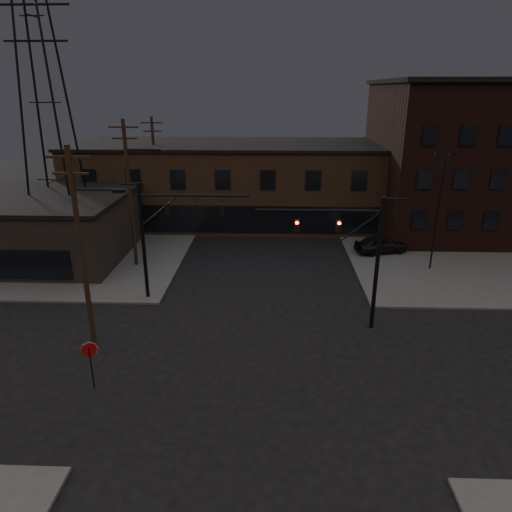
{
  "coord_description": "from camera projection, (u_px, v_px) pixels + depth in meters",
  "views": [
    {
      "loc": [
        0.44,
        -20.09,
        13.5
      ],
      "look_at": [
        -0.55,
        7.17,
        3.5
      ],
      "focal_mm": 32.0,
      "sensor_mm": 36.0,
      "label": 1
    }
  ],
  "objects": [
    {
      "name": "lot_light_b",
      "position": [
        490.0,
        189.0,
        38.79
      ],
      "size": [
        1.5,
        0.28,
        9.14
      ],
      "color": "black",
      "rests_on": "ground"
    },
    {
      "name": "utility_pole_far",
      "position": [
        155.0,
        170.0,
        46.32
      ],
      "size": [
        2.2,
        0.28,
        11.0
      ],
      "color": "black",
      "rests_on": "ground"
    },
    {
      "name": "stop_sign",
      "position": [
        90.0,
        354.0,
        21.29
      ],
      "size": [
        0.72,
        0.33,
        2.48
      ],
      "color": "black",
      "rests_on": "ground"
    },
    {
      "name": "parked_car_lot_b",
      "position": [
        471.0,
        225.0,
        45.4
      ],
      "size": [
        4.5,
        2.83,
        1.22
      ],
      "primitive_type": "imported",
      "rotation": [
        0.0,
        0.0,
        1.28
      ],
      "color": "silver",
      "rests_on": "sidewalk_ne"
    },
    {
      "name": "parked_car_lot_a",
      "position": [
        381.0,
        244.0,
        39.35
      ],
      "size": [
        4.79,
        2.92,
        1.53
      ],
      "primitive_type": "imported",
      "rotation": [
        0.0,
        0.0,
        1.84
      ],
      "color": "black",
      "rests_on": "sidewalk_ne"
    },
    {
      "name": "utility_pole_mid",
      "position": [
        130.0,
        192.0,
        34.9
      ],
      "size": [
        3.7,
        0.28,
        11.5
      ],
      "color": "black",
      "rests_on": "ground"
    },
    {
      "name": "car_crossing",
      "position": [
        258.0,
        221.0,
        46.74
      ],
      "size": [
        2.59,
        4.91,
        1.54
      ],
      "primitive_type": "imported",
      "rotation": [
        0.0,
        0.0,
        0.22
      ],
      "color": "black",
      "rests_on": "ground"
    },
    {
      "name": "lot_light_a",
      "position": [
        439.0,
        202.0,
        34.31
      ],
      "size": [
        1.5,
        0.28,
        9.14
      ],
      "color": "black",
      "rests_on": "ground"
    },
    {
      "name": "traffic_signal_near",
      "position": [
        358.0,
        250.0,
        25.86
      ],
      "size": [
        7.12,
        0.24,
        8.0
      ],
      "color": "black",
      "rests_on": "ground"
    },
    {
      "name": "traffic_signal_far",
      "position": [
        162.0,
        228.0,
        29.53
      ],
      "size": [
        7.12,
        0.24,
        8.0
      ],
      "color": "black",
      "rests_on": "ground"
    },
    {
      "name": "sidewalk_nw",
      "position": [
        44.0,
        234.0,
        44.89
      ],
      "size": [
        30.0,
        30.0,
        0.15
      ],
      "primitive_type": "cube",
      "color": "#474744",
      "rests_on": "ground"
    },
    {
      "name": "building_row",
      "position": [
        268.0,
        184.0,
        48.41
      ],
      "size": [
        40.0,
        12.0,
        8.0
      ],
      "primitive_type": "cube",
      "color": "brown",
      "rests_on": "ground"
    },
    {
      "name": "utility_pole_near",
      "position": [
        82.0,
        245.0,
        23.7
      ],
      "size": [
        3.7,
        0.28,
        11.0
      ],
      "color": "black",
      "rests_on": "ground"
    },
    {
      "name": "building_right",
      "position": [
        492.0,
        160.0,
        44.75
      ],
      "size": [
        22.0,
        16.0,
        14.0
      ],
      "primitive_type": "cube",
      "color": "black",
      "rests_on": "ground"
    },
    {
      "name": "building_left",
      "position": [
        29.0,
        228.0,
        38.36
      ],
      "size": [
        16.0,
        12.0,
        5.0
      ],
      "primitive_type": "cube",
      "color": "black",
      "rests_on": "ground"
    },
    {
      "name": "ground",
      "position": [
        262.0,
        367.0,
        23.52
      ],
      "size": [
        140.0,
        140.0,
        0.0
      ],
      "primitive_type": "plane",
      "color": "black",
      "rests_on": "ground"
    },
    {
      "name": "sidewalk_ne",
      "position": [
        498.0,
        239.0,
        43.38
      ],
      "size": [
        30.0,
        30.0,
        0.15
      ],
      "primitive_type": "cube",
      "color": "#474744",
      "rests_on": "ground"
    },
    {
      "name": "transmission_tower",
      "position": [
        45.0,
        102.0,
        36.72
      ],
      "size": [
        7.0,
        7.0,
        25.0
      ],
      "primitive_type": null,
      "color": "black",
      "rests_on": "ground"
    }
  ]
}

